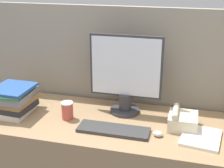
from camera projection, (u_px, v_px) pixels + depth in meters
name	position (u px, v px, depth m)	size (l,w,h in m)	color
cubicle_panel_rear	(116.00, 104.00, 2.34)	(2.08, 0.04, 1.45)	gray
monitor	(125.00, 77.00, 2.02)	(0.48, 0.20, 0.53)	#333338
keyboard	(113.00, 130.00, 1.86)	(0.43, 0.14, 0.02)	#333333
mouse	(158.00, 134.00, 1.81)	(0.06, 0.04, 0.03)	silver
coffee_cup	(67.00, 111.00, 2.00)	(0.08, 0.08, 0.12)	#BF4C3F
book_stack	(14.00, 99.00, 2.06)	(0.26, 0.31, 0.19)	silver
desk_telephone	(182.00, 121.00, 1.89)	(0.17, 0.18, 0.12)	beige
paper_pile	(201.00, 137.00, 1.78)	(0.25, 0.28, 0.02)	white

